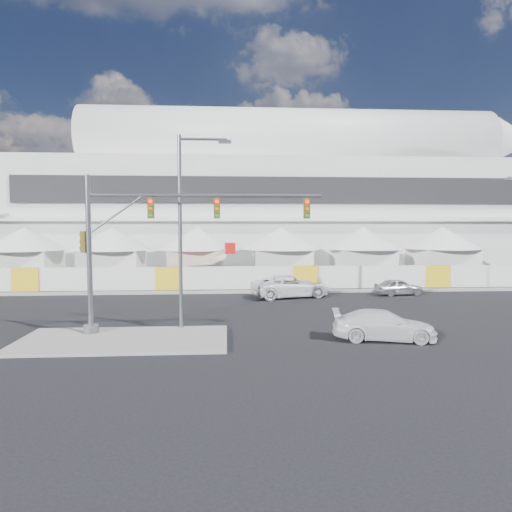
{
  "coord_description": "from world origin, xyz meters",
  "views": [
    {
      "loc": [
        -1.03,
        -25.19,
        5.69
      ],
      "look_at": [
        1.31,
        10.0,
        3.22
      ],
      "focal_mm": 32.0,
      "sensor_mm": 36.0,
      "label": 1
    }
  ],
  "objects": [
    {
      "name": "far_curb",
      "position": [
        20.0,
        12.5,
        0.06
      ],
      "size": [
        80.0,
        1.2,
        0.12
      ],
      "primitive_type": "cube",
      "color": "gray",
      "rests_on": "ground"
    },
    {
      "name": "lot_car_b",
      "position": [
        24.42,
        17.55,
        0.69
      ],
      "size": [
        1.8,
        4.13,
        1.39
      ],
      "primitive_type": "imported",
      "rotation": [
        0.0,
        0.0,
        1.53
      ],
      "color": "black",
      "rests_on": "ground"
    },
    {
      "name": "hoarding_fence",
      "position": [
        6.0,
        14.5,
        1.0
      ],
      "size": [
        70.0,
        0.25,
        2.0
      ],
      "primitive_type": "cube",
      "color": "white",
      "rests_on": "ground"
    },
    {
      "name": "traffic_mast",
      "position": [
        -5.4,
        -1.73,
        4.67
      ],
      "size": [
        12.25,
        0.78,
        8.0
      ],
      "color": "gray",
      "rests_on": "median_island"
    },
    {
      "name": "pickup_near",
      "position": [
        6.74,
        -3.49,
        0.73
      ],
      "size": [
        2.88,
        5.28,
        1.45
      ],
      "primitive_type": "imported",
      "rotation": [
        0.0,
        0.0,
        1.39
      ],
      "color": "white",
      "rests_on": "ground"
    },
    {
      "name": "tent_row",
      "position": [
        0.5,
        24.0,
        3.15
      ],
      "size": [
        53.4,
        8.4,
        5.4
      ],
      "color": "white",
      "rests_on": "ground"
    },
    {
      "name": "ground",
      "position": [
        0.0,
        0.0,
        0.0
      ],
      "size": [
        160.0,
        160.0,
        0.0
      ],
      "primitive_type": "plane",
      "color": "black",
      "rests_on": "ground"
    },
    {
      "name": "sedan_silver",
      "position": [
        12.82,
        10.31,
        0.66
      ],
      "size": [
        2.09,
        4.03,
        1.31
      ],
      "primitive_type": "imported",
      "rotation": [
        0.0,
        0.0,
        1.71
      ],
      "color": "#BBBCC0",
      "rests_on": "ground"
    },
    {
      "name": "streetlight_median",
      "position": [
        -3.17,
        -0.8,
        6.01
      ],
      "size": [
        2.83,
        0.28,
        10.21
      ],
      "color": "slate",
      "rests_on": "median_island"
    },
    {
      "name": "pickup_curb",
      "position": [
        4.02,
        9.87,
        0.85
      ],
      "size": [
        4.19,
        6.61,
        1.7
      ],
      "primitive_type": "imported",
      "rotation": [
        0.0,
        0.0,
        1.81
      ],
      "color": "white",
      "rests_on": "ground"
    },
    {
      "name": "stadium",
      "position": [
        8.71,
        41.5,
        9.45
      ],
      "size": [
        80.0,
        24.8,
        21.98
      ],
      "color": "silver",
      "rests_on": "ground"
    },
    {
      "name": "median_island",
      "position": [
        -6.0,
        -3.0,
        0.07
      ],
      "size": [
        10.0,
        5.0,
        0.15
      ],
      "primitive_type": "cube",
      "color": "gray",
      "rests_on": "ground"
    },
    {
      "name": "boom_lift",
      "position": [
        -5.01,
        19.0,
        1.04
      ],
      "size": [
        7.71,
        2.16,
        3.87
      ],
      "rotation": [
        0.0,
        0.0,
        0.12
      ],
      "color": "red",
      "rests_on": "ground"
    }
  ]
}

